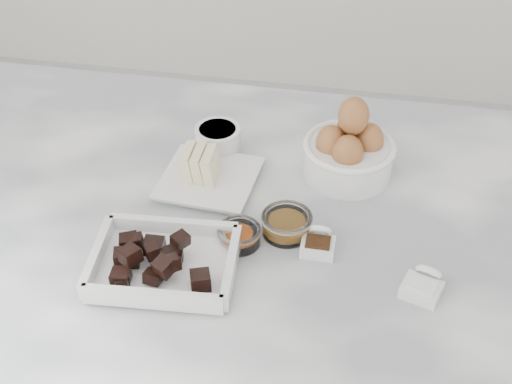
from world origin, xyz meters
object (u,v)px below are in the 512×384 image
chocolate_dish (164,260)px  salt_spoon (423,285)px  sugar_ramekin (218,139)px  zest_bowl (239,235)px  butter_plate (207,174)px  egg_bowl (349,150)px  honey_bowl (287,224)px  vanilla_spoon (318,243)px

chocolate_dish → salt_spoon: bearing=4.2°
sugar_ramekin → zest_bowl: size_ratio=1.18×
butter_plate → egg_bowl: egg_bowl is taller
chocolate_dish → zest_bowl: 0.12m
sugar_ramekin → chocolate_dish: bearing=-91.9°
sugar_ramekin → zest_bowl: sugar_ramekin is taller
egg_bowl → honey_bowl: egg_bowl is taller
chocolate_dish → honey_bowl: 0.19m
butter_plate → sugar_ramekin: (-0.00, 0.09, 0.01)m
egg_bowl → salt_spoon: egg_bowl is taller
vanilla_spoon → salt_spoon: salt_spoon is taller
honey_bowl → zest_bowl: size_ratio=1.18×
honey_bowl → vanilla_spoon: (0.05, -0.03, -0.00)m
sugar_ramekin → zest_bowl: 0.23m
vanilla_spoon → zest_bowl: bearing=-176.2°
vanilla_spoon → salt_spoon: (0.15, -0.06, 0.00)m
honey_bowl → chocolate_dish: bearing=-144.5°
chocolate_dish → zest_bowl: chocolate_dish is taller
zest_bowl → salt_spoon: salt_spoon is taller
sugar_ramekin → zest_bowl: (0.08, -0.22, -0.01)m
butter_plate → sugar_ramekin: bearing=92.2°
chocolate_dish → egg_bowl: egg_bowl is taller
salt_spoon → butter_plate: bearing=152.5°
egg_bowl → zest_bowl: bearing=-125.7°
salt_spoon → honey_bowl: bearing=157.0°
butter_plate → salt_spoon: size_ratio=2.18×
chocolate_dish → egg_bowl: (0.23, 0.27, 0.02)m
egg_bowl → salt_spoon: bearing=-63.4°
vanilla_spoon → salt_spoon: 0.16m
butter_plate → salt_spoon: 0.39m
egg_bowl → zest_bowl: egg_bowl is taller
zest_bowl → salt_spoon: bearing=-10.7°
honey_bowl → salt_spoon: 0.22m
zest_bowl → chocolate_dish: bearing=-140.1°
vanilla_spoon → sugar_ramekin: bearing=133.0°
sugar_ramekin → vanilla_spoon: sugar_ramekin is taller
sugar_ramekin → salt_spoon: bearing=-37.8°
butter_plate → honey_bowl: (0.14, -0.09, -0.00)m
chocolate_dish → zest_bowl: (0.09, 0.08, -0.01)m
salt_spoon → egg_bowl: bearing=116.6°
butter_plate → zest_bowl: bearing=-58.6°
zest_bowl → vanilla_spoon: vanilla_spoon is taller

